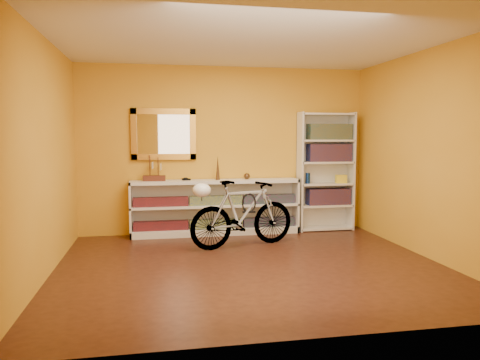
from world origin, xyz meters
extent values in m
cube|color=black|center=(0.00, 0.00, -0.01)|extent=(4.50, 4.00, 0.01)
cube|color=silver|center=(0.00, 0.00, 2.60)|extent=(4.50, 4.00, 0.01)
cube|color=orange|center=(0.00, 2.00, 1.30)|extent=(4.50, 0.01, 2.60)
cube|color=orange|center=(-2.25, 0.00, 1.30)|extent=(0.01, 4.00, 2.60)
cube|color=orange|center=(2.25, 0.00, 1.30)|extent=(0.01, 4.00, 2.60)
cube|color=#8F5E1A|center=(-0.95, 1.97, 1.55)|extent=(0.98, 0.06, 0.78)
cube|color=silver|center=(0.90, 1.99, 0.25)|extent=(0.09, 0.02, 0.09)
cube|color=black|center=(-0.17, 1.79, 0.17)|extent=(2.50, 0.13, 0.14)
cube|color=navy|center=(-0.17, 1.79, 0.54)|extent=(2.50, 0.13, 0.14)
imported|color=black|center=(-0.62, 1.81, 0.85)|extent=(0.00, 0.01, 0.00)
cone|color=#4E331A|center=(-0.14, 1.81, 1.04)|extent=(0.06, 0.06, 0.37)
sphere|color=#4E331A|center=(0.32, 1.81, 0.90)|extent=(0.10, 0.10, 0.10)
cube|color=maroon|center=(1.67, 1.84, 0.55)|extent=(0.70, 0.22, 0.26)
cube|color=maroon|center=(1.67, 1.84, 1.25)|extent=(0.70, 0.22, 0.28)
cube|color=#184A56|center=(1.67, 1.84, 1.59)|extent=(0.70, 0.22, 0.25)
cylinder|color=navy|center=(1.31, 1.82, 0.85)|extent=(0.08, 0.08, 0.17)
cube|color=maroon|center=(1.42, 1.87, 1.55)|extent=(0.14, 0.14, 0.16)
cube|color=yellow|center=(1.87, 1.80, 0.83)|extent=(0.18, 0.13, 0.13)
imported|color=silver|center=(0.09, 0.94, 0.46)|extent=(0.82, 1.63, 0.93)
ellipsoid|color=white|center=(-0.50, 0.78, 0.82)|extent=(0.24, 0.23, 0.18)
torus|color=black|center=(0.17, 0.97, 0.60)|extent=(0.20, 0.02, 0.20)
camera|label=1|loc=(-1.10, -5.18, 1.52)|focal=34.46mm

